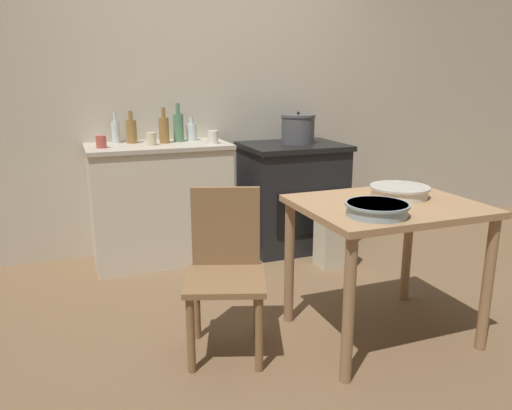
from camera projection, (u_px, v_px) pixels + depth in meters
The scene contains 18 objects.
ground_plane at pixel (285, 320), 2.96m from camera, with size 14.00×14.00×0.00m, color brown.
wall_back at pixel (208, 93), 4.08m from camera, with size 8.00×0.07×2.55m.
counter_cabinet at pixel (161, 203), 3.85m from camera, with size 1.05×0.55×0.91m.
stove at pixel (292, 195), 4.18m from camera, with size 0.80×0.67×0.87m.
work_table at pixel (386, 225), 2.65m from camera, with size 0.92×0.75×0.76m.
chair at pixel (226, 267), 2.57m from camera, with size 0.51×0.51×0.85m.
flour_sack at pixel (335, 241), 3.79m from camera, with size 0.28×0.19×0.38m, color beige.
stock_pot at pixel (298, 129), 4.06m from camera, with size 0.28×0.28×0.26m.
mixing_bowl_large at pixel (400, 191), 2.74m from camera, with size 0.32×0.32×0.06m.
mixing_bowl_small at pixel (377, 209), 2.37m from camera, with size 0.31×0.31×0.06m.
bottle_far_left at pixel (131, 131), 3.77m from camera, with size 0.08×0.08×0.24m.
bottle_left at pixel (116, 131), 3.78m from camera, with size 0.06×0.06×0.23m.
bottle_mid_left at pixel (164, 129), 3.76m from camera, with size 0.08×0.08×0.27m.
bottle_center_left at pixel (192, 132), 3.93m from camera, with size 0.08×0.08×0.18m.
bottle_center at pixel (178, 127), 3.85m from camera, with size 0.08×0.08×0.29m.
cup_center_right at pixel (213, 137), 3.75m from camera, with size 0.08×0.08×0.10m, color silver.
cup_mid_right at pixel (151, 139), 3.66m from camera, with size 0.07×0.07×0.09m, color beige.
cup_right at pixel (101, 142), 3.52m from camera, with size 0.07×0.07×0.09m, color #B74C42.
Camera 1 is at (-1.12, -2.46, 1.41)m, focal length 35.00 mm.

